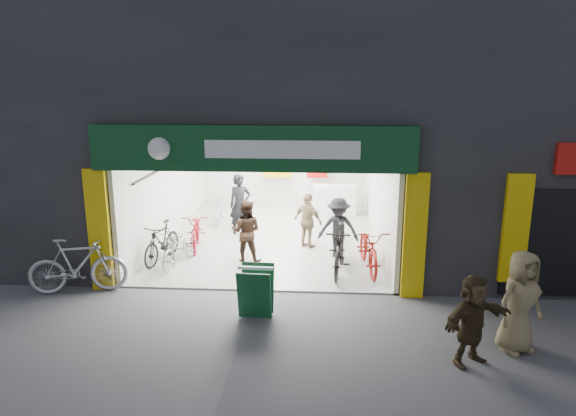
# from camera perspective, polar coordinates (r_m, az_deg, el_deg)

# --- Properties ---
(ground) EXTENTS (60.00, 60.00, 0.00)m
(ground) POSITION_cam_1_polar(r_m,az_deg,el_deg) (11.02, -3.68, -9.24)
(ground) COLOR #56565B
(ground) RESTS_ON ground
(building) EXTENTS (17.00, 10.27, 8.00)m
(building) POSITION_cam_1_polar(r_m,az_deg,el_deg) (15.03, 2.14, 13.86)
(building) COLOR #232326
(building) RESTS_ON ground
(bike_left_front) EXTENTS (0.93, 1.80, 0.90)m
(bike_left_front) POSITION_cam_1_polar(r_m,az_deg,el_deg) (12.60, -11.85, -4.30)
(bike_left_front) COLOR #A4A4A8
(bike_left_front) RESTS_ON ground
(bike_left_midfront) EXTENTS (0.80, 1.73, 1.01)m
(bike_left_midfront) POSITION_cam_1_polar(r_m,az_deg,el_deg) (12.90, -13.85, -3.74)
(bike_left_midfront) COLOR black
(bike_left_midfront) RESTS_ON ground
(bike_left_midback) EXTENTS (0.99, 1.95, 0.98)m
(bike_left_midback) POSITION_cam_1_polar(r_m,az_deg,el_deg) (13.82, -10.15, -2.43)
(bike_left_midback) COLOR maroon
(bike_left_midback) RESTS_ON ground
(bike_left_back) EXTENTS (0.60, 1.61, 0.95)m
(bike_left_back) POSITION_cam_1_polar(r_m,az_deg,el_deg) (16.09, -7.65, -0.07)
(bike_left_back) COLOR #B8B8BD
(bike_left_back) RESTS_ON ground
(bike_right_front) EXTENTS (0.77, 1.96, 1.14)m
(bike_right_front) POSITION_cam_1_polar(r_m,az_deg,el_deg) (11.83, 5.73, -4.66)
(bike_right_front) COLOR black
(bike_right_front) RESTS_ON ground
(bike_right_mid) EXTENTS (0.89, 2.08, 1.06)m
(bike_right_mid) POSITION_cam_1_polar(r_m,az_deg,el_deg) (12.15, 8.99, -4.46)
(bike_right_mid) COLOR maroon
(bike_right_mid) RESTS_ON ground
(bike_right_back) EXTENTS (0.68, 1.69, 0.99)m
(bike_right_back) POSITION_cam_1_polar(r_m,az_deg,el_deg) (14.14, 5.43, -1.87)
(bike_right_back) COLOR #BCBCC1
(bike_right_back) RESTS_ON ground
(parked_bike) EXTENTS (2.08, 1.04, 1.20)m
(parked_bike) POSITION_cam_1_polar(r_m,az_deg,el_deg) (11.58, -22.33, -5.94)
(parked_bike) COLOR #B0B0B5
(parked_bike) RESTS_ON ground
(customer_a) EXTENTS (0.77, 0.67, 1.76)m
(customer_a) POSITION_cam_1_polar(r_m,az_deg,el_deg) (14.76, -5.35, 0.36)
(customer_a) COLOR black
(customer_a) RESTS_ON ground
(customer_b) EXTENTS (0.79, 0.64, 1.55)m
(customer_b) POSITION_cam_1_polar(r_m,az_deg,el_deg) (12.52, -4.68, -2.62)
(customer_b) COLOR #322016
(customer_b) RESTS_ON ground
(customer_c) EXTENTS (1.07, 0.70, 1.56)m
(customer_c) POSITION_cam_1_polar(r_m,az_deg,el_deg) (12.76, 5.61, -2.30)
(customer_c) COLOR black
(customer_c) RESTS_ON ground
(customer_d) EXTENTS (0.93, 0.81, 1.50)m
(customer_d) POSITION_cam_1_polar(r_m,az_deg,el_deg) (13.48, 2.24, -1.48)
(customer_d) COLOR #88724F
(customer_d) RESTS_ON ground
(pedestrian_near) EXTENTS (1.00, 0.87, 1.72)m
(pedestrian_near) POSITION_cam_1_polar(r_m,az_deg,el_deg) (9.22, 24.37, -9.47)
(pedestrian_near) COLOR olive
(pedestrian_near) RESTS_ON ground
(pedestrian_far) EXTENTS (1.38, 1.11, 1.47)m
(pedestrian_far) POSITION_cam_1_polar(r_m,az_deg,el_deg) (8.60, 19.79, -11.62)
(pedestrian_far) COLOR #3A2B1A
(pedestrian_far) RESTS_ON ground
(sandwich_board) EXTENTS (0.66, 0.66, 0.96)m
(sandwich_board) POSITION_cam_1_polar(r_m,az_deg,el_deg) (9.71, -3.59, -9.12)
(sandwich_board) COLOR #114423
(sandwich_board) RESTS_ON ground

